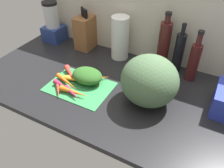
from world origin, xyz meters
TOP-DOWN VIEW (x-y plane):
  - ground_plane at (0.00, 0.00)cm, footprint 170.00×80.00cm
  - wall_back at (0.00, 38.50)cm, footprint 170.00×3.00cm
  - cutting_board at (-20.51, -10.11)cm, footprint 35.37×25.84cm
  - carrot_0 at (-25.84, -8.21)cm, footprint 10.86×4.17cm
  - carrot_1 at (-16.94, -2.96)cm, footprint 15.97×11.65cm
  - carrot_2 at (-27.62, -4.87)cm, footprint 10.69×9.43cm
  - carrot_3 at (-27.82, -11.92)cm, footprint 17.93×8.54cm
  - carrot_4 at (-20.63, -4.75)cm, footprint 15.71×5.86cm
  - carrot_5 at (-19.79, -18.40)cm, footprint 11.74×7.05cm
  - carrot_6 at (-13.32, 0.68)cm, footprint 9.77×8.64cm
  - carrot_7 at (-27.62, -20.01)cm, footprint 8.58×9.51cm
  - carrot_8 at (-19.08, -17.51)cm, footprint 16.67×4.19cm
  - carrot_9 at (-28.72, -15.72)cm, footprint 11.02×4.96cm
  - carrot_10 at (-31.16, -4.44)cm, footprint 12.85×11.09cm
  - carrot_greens_pile at (-18.96, -4.16)cm, footprint 18.00×13.85cm
  - winter_squash at (17.04, -3.03)cm, footprint 28.69×27.08cm
  - knife_block at (-42.22, 30.64)cm, footprint 10.52×15.42cm
  - blender_appliance at (-69.03, 28.37)cm, footprint 13.77×13.77cm
  - paper_towel_roll at (-15.11, 29.50)cm, footprint 11.23×11.23cm
  - bottle_0 at (12.83, 31.73)cm, footprint 7.05×7.05cm
  - bottle_1 at (22.45, 30.96)cm, footprint 5.76×5.76cm
  - bottle_2 at (32.19, 26.67)cm, footprint 6.03×6.03cm

SIDE VIEW (x-z plane):
  - ground_plane at x=0.00cm, z-range -3.00..0.00cm
  - cutting_board at x=-20.51cm, z-range 0.00..0.80cm
  - carrot_7 at x=-27.62cm, z-range 0.80..2.91cm
  - carrot_6 at x=-13.32cm, z-range 0.80..2.92cm
  - carrot_2 at x=-27.62cm, z-range 0.80..3.03cm
  - carrot_0 at x=-25.84cm, z-range 0.80..3.53cm
  - carrot_3 at x=-27.82cm, z-range 0.80..3.66cm
  - carrot_4 at x=-20.63cm, z-range 0.80..3.74cm
  - carrot_9 at x=-28.72cm, z-range 0.80..3.93cm
  - carrot_5 at x=-19.79cm, z-range 0.80..3.95cm
  - carrot_8 at x=-19.08cm, z-range 0.80..4.05cm
  - carrot_1 at x=-16.94cm, z-range 0.80..4.19cm
  - carrot_10 at x=-31.16cm, z-range 0.80..4.36cm
  - carrot_greens_pile at x=-18.96cm, z-range 0.80..8.42cm
  - knife_block at x=-42.22cm, z-range -2.43..25.63cm
  - bottle_2 at x=32.19cm, z-range -2.87..27.51cm
  - blender_appliance at x=-69.03cm, z-range -2.01..26.85cm
  - bottle_1 at x=22.45cm, z-range -2.65..28.09cm
  - winter_squash at x=17.04cm, z-range 0.00..26.08cm
  - paper_towel_roll at x=-15.11cm, z-range 0.00..27.91cm
  - bottle_0 at x=12.83cm, z-range -2.30..32.63cm
  - wall_back at x=0.00cm, z-range 0.00..60.00cm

